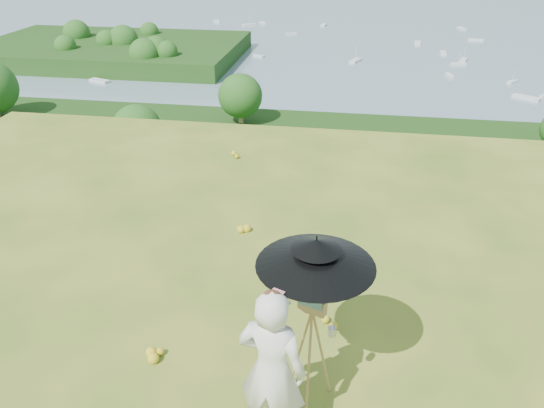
# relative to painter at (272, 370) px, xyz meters

# --- Properties ---
(ground) EXTENTS (14.00, 14.00, 0.00)m
(ground) POSITION_rel_painter_xyz_m (-1.31, 1.72, -0.87)
(ground) COLOR #44641C
(ground) RESTS_ON ground
(forest_slope) EXTENTS (140.00, 56.00, 22.00)m
(forest_slope) POSITION_rel_painter_xyz_m (-1.31, 36.72, -29.87)
(forest_slope) COLOR #19350E
(forest_slope) RESTS_ON bay_water
(shoreline_tier) EXTENTS (170.00, 28.00, 8.00)m
(shoreline_tier) POSITION_rel_painter_xyz_m (-1.31, 76.72, -36.87)
(shoreline_tier) COLOR #736E5C
(shoreline_tier) RESTS_ON bay_water
(bay_water) EXTENTS (700.00, 700.00, 0.00)m
(bay_water) POSITION_rel_painter_xyz_m (-1.31, 241.72, -34.87)
(bay_water) COLOR slate
(bay_water) RESTS_ON ground
(peninsula) EXTENTS (90.00, 60.00, 12.00)m
(peninsula) POSITION_rel_painter_xyz_m (-76.31, 156.72, -29.87)
(peninsula) COLOR #19350E
(peninsula) RESTS_ON bay_water
(slope_trees) EXTENTS (110.00, 50.00, 6.00)m
(slope_trees) POSITION_rel_painter_xyz_m (-1.31, 36.72, -15.87)
(slope_trees) COLOR #265419
(slope_trees) RESTS_ON forest_slope
(harbor_town) EXTENTS (110.00, 22.00, 5.00)m
(harbor_town) POSITION_rel_painter_xyz_m (-1.31, 76.72, -30.37)
(harbor_town) COLOR silver
(harbor_town) RESTS_ON shoreline_tier
(moored_boats) EXTENTS (140.00, 140.00, 0.70)m
(moored_boats) POSITION_rel_painter_xyz_m (-13.81, 162.72, -34.52)
(moored_boats) COLOR silver
(moored_boats) RESTS_ON bay_water
(wildflowers) EXTENTS (10.00, 10.50, 0.12)m
(wildflowers) POSITION_rel_painter_xyz_m (-1.31, 1.97, -0.81)
(wildflowers) COLOR gold
(wildflowers) RESTS_ON ground
(painter) EXTENTS (0.71, 0.54, 1.75)m
(painter) POSITION_rel_painter_xyz_m (0.00, 0.00, 0.00)
(painter) COLOR white
(painter) RESTS_ON ground
(field_easel) EXTENTS (0.68, 0.68, 1.42)m
(field_easel) POSITION_rel_painter_xyz_m (0.30, 0.53, -0.16)
(field_easel) COLOR #A08343
(field_easel) RESTS_ON ground
(sun_umbrella) EXTENTS (1.42, 1.42, 0.80)m
(sun_umbrella) POSITION_rel_painter_xyz_m (0.31, 0.56, 0.69)
(sun_umbrella) COLOR black
(sun_umbrella) RESTS_ON field_easel
(painter_cap) EXTENTS (0.26, 0.28, 0.10)m
(painter_cap) POSITION_rel_painter_xyz_m (0.00, 0.00, 0.82)
(painter_cap) COLOR #D3747F
(painter_cap) RESTS_ON painter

